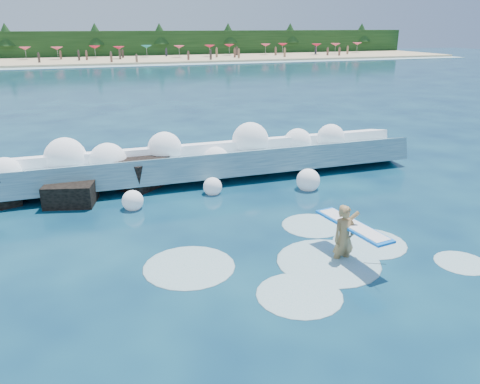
# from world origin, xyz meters

# --- Properties ---
(ground) EXTENTS (200.00, 200.00, 0.00)m
(ground) POSITION_xyz_m (0.00, 0.00, 0.00)
(ground) COLOR #082441
(ground) RESTS_ON ground
(beach) EXTENTS (140.00, 20.00, 0.40)m
(beach) POSITION_xyz_m (0.00, 78.00, 0.20)
(beach) COLOR tan
(beach) RESTS_ON ground
(wet_band) EXTENTS (140.00, 5.00, 0.08)m
(wet_band) POSITION_xyz_m (0.00, 67.00, 0.04)
(wet_band) COLOR silver
(wet_band) RESTS_ON ground
(treeline) EXTENTS (140.00, 4.00, 5.00)m
(treeline) POSITION_xyz_m (0.00, 88.00, 2.50)
(treeline) COLOR black
(treeline) RESTS_ON ground
(breaking_wave) EXTENTS (19.78, 3.01, 1.71)m
(breaking_wave) POSITION_xyz_m (1.10, 7.62, 0.60)
(breaking_wave) COLOR teal
(breaking_wave) RESTS_ON ground
(rock_cluster) EXTENTS (8.26, 3.25, 1.33)m
(rock_cluster) POSITION_xyz_m (-4.00, 6.75, 0.42)
(rock_cluster) COLOR black
(rock_cluster) RESTS_ON ground
(surfer_with_board) EXTENTS (1.13, 3.05, 1.92)m
(surfer_with_board) POSITION_xyz_m (3.54, -1.01, 0.71)
(surfer_with_board) COLOR #A47E4C
(surfer_with_board) RESTS_ON ground
(wave_spray) EXTENTS (14.85, 4.68, 2.24)m
(wave_spray) POSITION_xyz_m (0.89, 7.58, 1.09)
(wave_spray) COLOR white
(wave_spray) RESTS_ON ground
(surf_foam) EXTENTS (9.11, 5.69, 0.14)m
(surf_foam) POSITION_xyz_m (2.49, -0.67, 0.00)
(surf_foam) COLOR silver
(surf_foam) RESTS_ON ground
(beach_umbrellas) EXTENTS (112.84, 6.59, 0.50)m
(beach_umbrellas) POSITION_xyz_m (-0.01, 80.16, 2.25)
(beach_umbrellas) COLOR #147D76
(beach_umbrellas) RESTS_ON ground
(beachgoers) EXTENTS (102.00, 12.33, 1.93)m
(beachgoers) POSITION_xyz_m (1.35, 75.96, 1.12)
(beachgoers) COLOR #3F332D
(beachgoers) RESTS_ON ground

